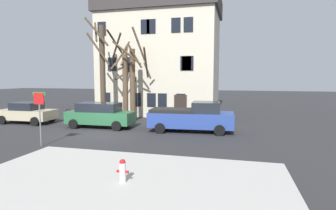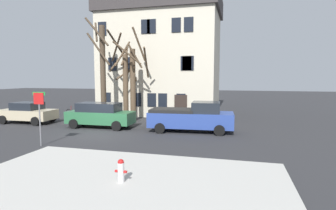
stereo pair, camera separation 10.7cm
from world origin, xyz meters
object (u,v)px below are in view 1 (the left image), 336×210
at_px(fire_hydrant, 123,170).
at_px(building_main, 161,56).
at_px(bicycle_leaning, 72,113).
at_px(tree_bare_far, 133,80).
at_px(pickup_truck_blue, 192,117).
at_px(car_beige_sedan, 27,113).
at_px(street_sign_pole, 39,108).
at_px(car_green_wagon, 100,115).
at_px(tree_bare_near, 103,68).
at_px(tree_bare_mid, 125,82).

bearing_deg(fire_hydrant, building_main, 101.75).
bearing_deg(bicycle_leaning, tree_bare_far, -5.45).
height_order(tree_bare_far, pickup_truck_blue, tree_bare_far).
xyz_separation_m(building_main, car_beige_sedan, (-8.56, -8.58, -4.92)).
bearing_deg(street_sign_pole, building_main, 80.15).
height_order(car_green_wagon, pickup_truck_blue, pickup_truck_blue).
xyz_separation_m(car_green_wagon, bicycle_leaning, (-4.94, 3.97, -0.56)).
height_order(fire_hydrant, bicycle_leaning, bicycle_leaning).
distance_m(car_beige_sedan, bicycle_leaning, 4.01).
bearing_deg(tree_bare_near, fire_hydrant, -60.10).
bearing_deg(street_sign_pole, bicycle_leaning, 115.23).
xyz_separation_m(building_main, tree_bare_mid, (-1.43, -5.70, -2.55)).
bearing_deg(tree_bare_far, car_beige_sedan, -158.47).
relative_size(building_main, tree_bare_mid, 1.75).
bearing_deg(car_green_wagon, tree_bare_mid, 78.94).
distance_m(tree_bare_mid, car_beige_sedan, 8.04).
bearing_deg(tree_bare_mid, tree_bare_near, -168.21).
relative_size(tree_bare_near, fire_hydrant, 10.49).
relative_size(street_sign_pole, bicycle_leaning, 1.67).
xyz_separation_m(street_sign_pole, bicycle_leaning, (-4.48, 9.51, -1.63)).
relative_size(tree_bare_near, pickup_truck_blue, 1.46).
bearing_deg(building_main, bicycle_leaning, -144.84).
distance_m(fire_hydrant, bicycle_leaning, 17.10).
bearing_deg(pickup_truck_blue, bicycle_leaning, 162.03).
xyz_separation_m(tree_bare_far, street_sign_pole, (-1.72, -8.92, -1.37)).
distance_m(building_main, tree_bare_near, 7.00).
height_order(tree_bare_near, fire_hydrant, tree_bare_near).
bearing_deg(tree_bare_mid, pickup_truck_blue, -26.35).
bearing_deg(fire_hydrant, bicycle_leaning, 129.06).
relative_size(building_main, car_beige_sedan, 2.66).
bearing_deg(car_green_wagon, tree_bare_near, 111.98).
xyz_separation_m(building_main, fire_hydrant, (3.79, -18.21, -5.22)).
height_order(car_beige_sedan, fire_hydrant, car_beige_sedan).
distance_m(pickup_truck_blue, bicycle_leaning, 12.16).
height_order(building_main, fire_hydrant, building_main).
distance_m(tree_bare_far, car_green_wagon, 4.35).
bearing_deg(tree_bare_far, building_main, 81.91).
height_order(tree_bare_near, tree_bare_mid, tree_bare_near).
height_order(building_main, car_beige_sedan, building_main).
bearing_deg(tree_bare_far, bicycle_leaning, 174.55).
distance_m(tree_bare_near, tree_bare_mid, 2.14).
xyz_separation_m(building_main, bicycle_leaning, (-6.99, -4.92, -5.38)).
bearing_deg(pickup_truck_blue, car_green_wagon, -178.09).
relative_size(car_beige_sedan, street_sign_pole, 1.52).
distance_m(tree_bare_near, pickup_truck_blue, 8.85).
height_order(tree_bare_mid, tree_bare_far, tree_bare_far).
relative_size(tree_bare_mid, bicycle_leaning, 3.85).
distance_m(building_main, car_green_wagon, 10.32).
xyz_separation_m(tree_bare_far, pickup_truck_blue, (5.34, -3.15, -2.40)).
relative_size(building_main, tree_bare_near, 1.40).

